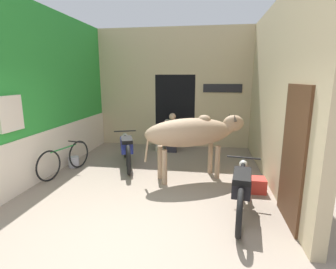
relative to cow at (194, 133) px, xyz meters
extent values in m
plane|color=gray|center=(-0.83, -2.54, -1.03)|extent=(30.00, 30.00, 0.00)
cube|color=green|center=(-3.34, 0.12, 0.83)|extent=(0.18, 5.32, 3.71)
cube|color=silver|center=(-3.24, 0.12, -0.51)|extent=(0.03, 5.32, 1.04)
cube|color=silver|center=(-3.22, -1.37, 0.53)|extent=(0.08, 0.56, 0.64)
cube|color=#C6B289|center=(-0.83, 2.87, 1.97)|extent=(4.83, 0.18, 1.43)
cube|color=#C6B289|center=(-2.32, 2.87, 0.11)|extent=(1.84, 0.18, 2.29)
cube|color=#C6B289|center=(0.73, 2.87, 0.11)|extent=(1.71, 0.18, 2.29)
cube|color=black|center=(-0.77, 3.23, 0.11)|extent=(1.27, 0.90, 2.29)
cube|color=black|center=(0.71, 2.76, 0.85)|extent=(1.17, 0.03, 0.25)
cube|color=#C6B289|center=(1.67, 0.12, 0.83)|extent=(0.18, 5.32, 3.71)
cube|color=#51331E|center=(1.57, -1.58, 0.02)|extent=(0.05, 1.00, 2.10)
ellipsoid|color=tan|center=(-0.09, -0.04, 0.01)|extent=(2.04, 1.43, 0.61)
ellipsoid|color=tan|center=(0.22, 0.11, 0.26)|extent=(0.37, 0.36, 0.23)
cylinder|color=tan|center=(0.72, 0.35, 0.06)|extent=(0.49, 0.44, 0.41)
ellipsoid|color=tan|center=(0.86, 0.42, 0.16)|extent=(0.59, 0.50, 0.37)
cylinder|color=tan|center=(-0.92, -0.45, -0.22)|extent=(0.14, 0.10, 0.67)
cylinder|color=tan|center=(0.38, 0.38, -0.66)|extent=(0.11, 0.11, 0.74)
cylinder|color=tan|center=(0.53, 0.06, -0.66)|extent=(0.11, 0.11, 0.74)
cylinder|color=tan|center=(-0.71, -0.15, -0.66)|extent=(0.11, 0.11, 0.74)
cylinder|color=tan|center=(-0.56, -0.47, -0.66)|extent=(0.11, 0.11, 0.74)
cone|color=#473D33|center=(0.77, 0.52, 0.30)|extent=(0.12, 0.15, 0.18)
cone|color=#473D33|center=(0.88, 0.28, 0.30)|extent=(0.12, 0.15, 0.18)
torus|color=black|center=(0.78, -2.11, -0.68)|extent=(0.18, 0.70, 0.69)
torus|color=black|center=(0.98, -0.73, -0.68)|extent=(0.18, 0.70, 0.69)
cube|color=black|center=(0.88, -1.42, -0.50)|extent=(0.39, 0.80, 0.28)
cube|color=black|center=(0.85, -1.63, -0.32)|extent=(0.35, 0.65, 0.09)
cylinder|color=black|center=(0.96, -0.88, -0.25)|extent=(0.58, 0.12, 0.03)
sphere|color=silver|center=(0.97, -0.79, -0.40)|extent=(0.15, 0.15, 0.15)
torus|color=black|center=(-1.47, -0.03, -0.68)|extent=(0.32, 0.68, 0.70)
torus|color=black|center=(-1.96, 1.24, -0.68)|extent=(0.32, 0.68, 0.70)
cube|color=navy|center=(-1.71, 0.61, -0.50)|extent=(0.53, 0.80, 0.28)
cube|color=black|center=(-1.64, 0.41, -0.32)|extent=(0.46, 0.65, 0.09)
cylinder|color=black|center=(-1.91, 1.10, -0.25)|extent=(0.55, 0.24, 0.03)
sphere|color=silver|center=(-1.94, 1.19, -0.40)|extent=(0.15, 0.15, 0.15)
torus|color=black|center=(-3.05, -0.65, -0.69)|extent=(0.19, 0.66, 0.67)
torus|color=black|center=(-2.84, 0.28, -0.69)|extent=(0.19, 0.66, 0.67)
cylinder|color=green|center=(-2.95, -0.19, -0.42)|extent=(0.21, 0.77, 0.03)
cylinder|color=black|center=(-2.86, 0.19, -0.36)|extent=(0.44, 0.13, 0.03)
cube|color=#282833|center=(-0.76, 1.98, -0.83)|extent=(0.30, 0.14, 0.39)
cube|color=#282833|center=(-0.76, 2.07, -0.59)|extent=(0.30, 0.32, 0.11)
cube|color=beige|center=(-0.76, 2.14, -0.33)|extent=(0.43, 0.20, 0.51)
sphere|color=tan|center=(-0.76, 2.14, 0.03)|extent=(0.20, 0.20, 0.20)
cylinder|color=beige|center=(-1.15, 2.10, -0.85)|extent=(0.26, 0.26, 0.36)
cylinder|color=beige|center=(-1.15, 2.10, -0.66)|extent=(0.37, 0.37, 0.04)
cube|color=red|center=(1.23, -0.55, -0.89)|extent=(0.44, 0.32, 0.28)
cylinder|color=#A8A8B2|center=(-2.98, 0.26, -0.90)|extent=(0.26, 0.26, 0.26)
camera|label=1|loc=(0.31, -5.54, 1.15)|focal=28.00mm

